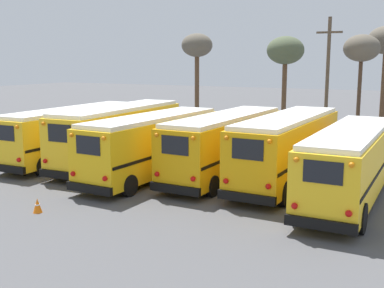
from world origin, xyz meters
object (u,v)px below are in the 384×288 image
school_bus_3 (226,143)px  utility_pole (327,78)px  bare_tree_0 (285,52)px  school_bus_0 (74,132)px  bare_tree_2 (362,50)px  bare_tree_3 (197,48)px  traffic_cone (37,206)px  school_bus_4 (288,146)px  school_bus_2 (153,144)px  school_bus_1 (120,133)px  school_bus_5 (351,161)px

school_bus_3 → utility_pole: size_ratio=1.15×
school_bus_3 → bare_tree_0: bare_tree_0 is taller
school_bus_0 → bare_tree_2: 21.09m
utility_pole → bare_tree_2: bearing=44.5°
school_bus_3 → utility_pole: 13.50m
bare_tree_0 → bare_tree_3: 8.84m
bare_tree_3 → bare_tree_2: bearing=-18.0°
bare_tree_0 → traffic_cone: bare_tree_0 is taller
school_bus_4 → bare_tree_2: 15.59m
school_bus_2 → bare_tree_2: (7.35, 16.72, 4.88)m
school_bus_1 → school_bus_5: (12.72, -1.32, -0.12)m
utility_pole → bare_tree_2: (1.95, 1.92, 1.97)m
school_bus_1 → school_bus_4: 9.55m
school_bus_5 → bare_tree_2: size_ratio=1.38×
school_bus_2 → school_bus_3: bearing=29.6°
utility_pole → bare_tree_0: 8.75m
bare_tree_0 → bare_tree_3: bearing=178.2°
school_bus_0 → bare_tree_0: size_ratio=1.33×
school_bus_2 → bare_tree_0: bare_tree_0 is taller
school_bus_0 → school_bus_1: size_ratio=1.03×
school_bus_3 → bare_tree_2: (4.17, 14.91, 4.88)m
bare_tree_2 → bare_tree_3: (-15.90, 5.16, 0.46)m
traffic_cone → bare_tree_2: bearing=70.8°
school_bus_0 → school_bus_2: size_ratio=1.08×
school_bus_5 → utility_pole: 15.41m
bare_tree_3 → utility_pole: bearing=-26.9°
school_bus_0 → utility_pole: 18.02m
school_bus_1 → school_bus_5: size_ratio=0.97×
school_bus_4 → bare_tree_0: bearing=107.2°
bare_tree_3 → traffic_cone: size_ratio=14.89×
school_bus_2 → bare_tree_2: size_ratio=1.28×
traffic_cone → school_bus_5: bearing=34.9°
school_bus_4 → bare_tree_2: size_ratio=1.34×
school_bus_2 → bare_tree_3: (-8.55, 21.88, 5.35)m
school_bus_1 → bare_tree_3: size_ratio=1.23×
bare_tree_2 → traffic_cone: size_ratio=13.62×
school_bus_2 → bare_tree_3: 24.10m
bare_tree_2 → school_bus_1: bearing=-124.8°
bare_tree_0 → traffic_cone: size_ratio=14.06×
bare_tree_2 → bare_tree_3: bearing=162.0°
school_bus_3 → bare_tree_2: size_ratio=1.33×
school_bus_4 → bare_tree_2: (0.99, 14.79, 4.81)m
school_bus_1 → bare_tree_2: (10.53, 15.14, 4.80)m
school_bus_2 → bare_tree_3: bare_tree_3 is taller
school_bus_3 → bare_tree_3: size_ratio=1.21×
school_bus_0 → school_bus_1: 3.19m
school_bus_0 → school_bus_2: 6.53m
school_bus_2 → school_bus_4: size_ratio=0.95×
school_bus_5 → bare_tree_3: (-18.09, 21.63, 5.38)m
school_bus_1 → school_bus_4: (9.54, 0.35, -0.01)m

